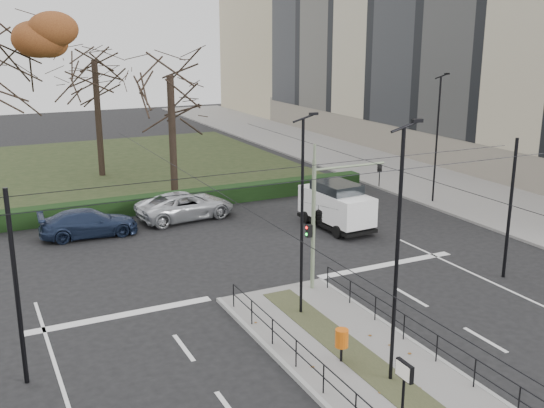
{
  "coord_description": "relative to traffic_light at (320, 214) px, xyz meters",
  "views": [
    {
      "loc": [
        -10.48,
        -16.44,
        10.15
      ],
      "look_at": [
        0.6,
        6.12,
        3.31
      ],
      "focal_mm": 42.0,
      "sensor_mm": 36.0,
      "label": 1
    }
  ],
  "objects": [
    {
      "name": "parked_car_third",
      "position": [
        -7.02,
        11.23,
        -2.5
      ],
      "size": [
        4.98,
        2.26,
        1.41
      ],
      "primitive_type": "imported",
      "rotation": [
        0.0,
        0.0,
        1.51
      ],
      "color": "#1D2844",
      "rests_on": "ground"
    },
    {
      "name": "median_railing",
      "position": [
        -1.81,
        -6.88,
        -2.23
      ],
      "size": [
        4.14,
        13.24,
        0.92
      ],
      "color": "black",
      "rests_on": "median_island"
    },
    {
      "name": "info_panel",
      "position": [
        -3.31,
        -9.74,
        -1.27
      ],
      "size": [
        0.13,
        0.59,
        2.28
      ],
      "color": "black",
      "rests_on": "median_island"
    },
    {
      "name": "white_van",
      "position": [
        5.07,
        6.92,
        -1.92
      ],
      "size": [
        2.36,
        4.77,
        2.47
      ],
      "color": "white",
      "rests_on": "ground"
    },
    {
      "name": "sidewalk_east",
      "position": [
        16.19,
        17.72,
        -3.14
      ],
      "size": [
        8.0,
        90.0,
        0.14
      ],
      "primitive_type": "cube",
      "color": "slate",
      "rests_on": "ground"
    },
    {
      "name": "hedge",
      "position": [
        -7.81,
        14.32,
        -2.71
      ],
      "size": [
        38.0,
        1.0,
        1.0
      ],
      "primitive_type": "cube",
      "color": "black",
      "rests_on": "ground"
    },
    {
      "name": "park",
      "position": [
        -7.81,
        27.72,
        -3.16
      ],
      "size": [
        38.0,
        26.0,
        0.1
      ],
      "primitive_type": "cube",
      "color": "black",
      "rests_on": "ground"
    },
    {
      "name": "traffic_light",
      "position": [
        0.0,
        0.0,
        0.0
      ],
      "size": [
        3.58,
        2.03,
        5.27
      ],
      "color": "gray",
      "rests_on": "median_island"
    },
    {
      "name": "median_island",
      "position": [
        -1.81,
        -6.78,
        -3.14
      ],
      "size": [
        4.4,
        15.0,
        0.14
      ],
      "primitive_type": "cube",
      "color": "slate",
      "rests_on": "ground"
    },
    {
      "name": "catenary",
      "position": [
        -1.81,
        -2.66,
        0.22
      ],
      "size": [
        20.0,
        34.0,
        6.0
      ],
      "color": "black",
      "rests_on": "ground"
    },
    {
      "name": "bare_tree_near",
      "position": [
        -0.82,
        16.39,
        3.87
      ],
      "size": [
        5.53,
        5.53,
        10.02
      ],
      "color": "black",
      "rests_on": "park"
    },
    {
      "name": "ground",
      "position": [
        -1.81,
        -4.28,
        -3.21
      ],
      "size": [
        140.0,
        140.0,
        0.0
      ],
      "primitive_type": "plane",
      "color": "black",
      "rests_on": "ground"
    },
    {
      "name": "parked_car_fourth",
      "position": [
        -1.56,
        12.05,
        -2.45
      ],
      "size": [
        5.7,
        3.11,
        1.52
      ],
      "primitive_type": "imported",
      "rotation": [
        0.0,
        0.0,
        1.68
      ],
      "color": "#B8BBC0",
      "rests_on": "ground"
    },
    {
      "name": "litter_bin",
      "position": [
        -2.42,
        -5.54,
        -2.29
      ],
      "size": [
        0.42,
        0.42,
        1.08
      ],
      "color": "black",
      "rests_on": "median_island"
    },
    {
      "name": "bare_tree_center",
      "position": [
        -3.53,
        24.99,
        4.44
      ],
      "size": [
        6.56,
        6.56,
        10.83
      ],
      "color": "black",
      "rests_on": "park"
    },
    {
      "name": "streetlamp_median_far",
      "position": [
        -1.82,
        -1.83,
        0.66
      ],
      "size": [
        0.61,
        0.13,
        7.33
      ],
      "color": "black",
      "rests_on": "median_island"
    },
    {
      "name": "apartment_block",
      "position": [
        26.16,
        19.69,
        7.19
      ],
      "size": [
        13.09,
        52.1,
        21.64
      ],
      "color": "tan",
      "rests_on": "ground"
    },
    {
      "name": "streetlamp_median_near",
      "position": [
        -1.65,
        -7.1,
        0.87
      ],
      "size": [
        0.65,
        0.13,
        7.73
      ],
      "color": "black",
      "rests_on": "median_island"
    },
    {
      "name": "streetlamp_sidewalk",
      "position": [
        13.03,
        8.57,
        0.83
      ],
      "size": [
        0.64,
        0.13,
        7.67
      ],
      "color": "black",
      "rests_on": "sidewalk_east"
    }
  ]
}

